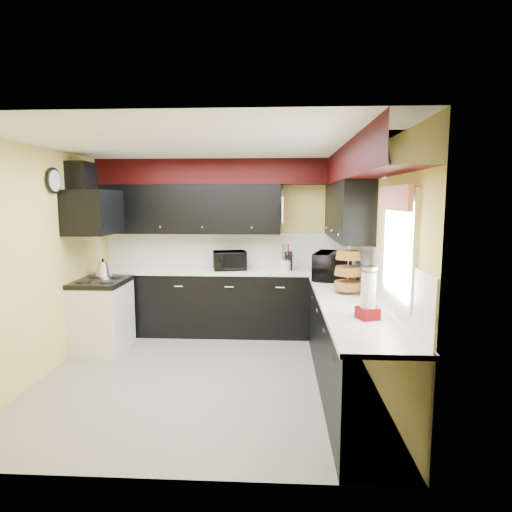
{
  "coord_description": "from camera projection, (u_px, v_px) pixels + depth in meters",
  "views": [
    {
      "loc": [
        0.77,
        -4.52,
        1.94
      ],
      "look_at": [
        0.5,
        0.69,
        1.25
      ],
      "focal_mm": 30.0,
      "sensor_mm": 36.0,
      "label": 1
    }
  ],
  "objects": [
    {
      "name": "pan_top",
      "position": [
        282.0,
        195.0,
        5.99
      ],
      "size": [
        0.03,
        0.22,
        0.4
      ],
      "primitive_type": null,
      "color": "black",
      "rests_on": "upper_back"
    },
    {
      "name": "splash_right",
      "position": [
        374.0,
        271.0,
        4.52
      ],
      "size": [
        0.02,
        3.6,
        0.5
      ],
      "primitive_type": "cube",
      "color": "white",
      "rests_on": "counter_right"
    },
    {
      "name": "baskets",
      "position": [
        348.0,
        271.0,
        4.58
      ],
      "size": [
        0.27,
        0.27,
        0.5
      ],
      "primitive_type": null,
      "color": "brown",
      "rests_on": "upper_right"
    },
    {
      "name": "hood",
      "position": [
        93.0,
        212.0,
        5.36
      ],
      "size": [
        0.5,
        0.78,
        0.55
      ],
      "primitive_type": "cube",
      "color": "black",
      "rests_on": "wall_left"
    },
    {
      "name": "toaster_oven",
      "position": [
        230.0,
        260.0,
        6.11
      ],
      "size": [
        0.53,
        0.47,
        0.27
      ],
      "primitive_type": "imported",
      "rotation": [
        0.0,
        0.0,
        0.22
      ],
      "color": "black",
      "rests_on": "counter_back"
    },
    {
      "name": "wall_right",
      "position": [
        376.0,
        265.0,
        4.51
      ],
      "size": [
        0.06,
        3.6,
        2.5
      ],
      "primitive_type": "cube",
      "color": "#E0C666",
      "rests_on": "ground"
    },
    {
      "name": "deco_plate",
      "position": [
        385.0,
        166.0,
        4.03
      ],
      "size": [
        0.03,
        0.24,
        0.24
      ],
      "primitive_type": null,
      "color": "white",
      "rests_on": "wall_right"
    },
    {
      "name": "clock",
      "position": [
        54.0,
        181.0,
        4.82
      ],
      "size": [
        0.03,
        0.3,
        0.3
      ],
      "primitive_type": null,
      "color": "black",
      "rests_on": "wall_left"
    },
    {
      "name": "stove",
      "position": [
        102.0,
        317.0,
        5.53
      ],
      "size": [
        0.6,
        0.75,
        0.86
      ],
      "primitive_type": "cube",
      "color": "white",
      "rests_on": "ground"
    },
    {
      "name": "microwave",
      "position": [
        332.0,
        266.0,
        5.38
      ],
      "size": [
        0.57,
        0.7,
        0.34
      ],
      "primitive_type": "imported",
      "rotation": [
        0.0,
        0.0,
        1.3
      ],
      "color": "black",
      "rests_on": "counter_right"
    },
    {
      "name": "hood_duct",
      "position": [
        81.0,
        178.0,
        5.31
      ],
      "size": [
        0.24,
        0.4,
        0.4
      ],
      "primitive_type": "cube",
      "color": "black",
      "rests_on": "wall_left"
    },
    {
      "name": "pan_mid",
      "position": [
        282.0,
        213.0,
        5.9
      ],
      "size": [
        0.03,
        0.28,
        0.46
      ],
      "primitive_type": null,
      "color": "black",
      "rests_on": "upper_back"
    },
    {
      "name": "utensil_crock",
      "position": [
        286.0,
        266.0,
        6.01
      ],
      "size": [
        0.17,
        0.17,
        0.15
      ],
      "primitive_type": "cylinder",
      "rotation": [
        0.0,
        0.0,
        -0.24
      ],
      "color": "silver",
      "rests_on": "counter_back"
    },
    {
      "name": "wall_left",
      "position": [
        44.0,
        263.0,
        4.7
      ],
      "size": [
        0.06,
        3.6,
        2.5
      ],
      "primitive_type": "cube",
      "color": "#E0C666",
      "rests_on": "ground"
    },
    {
      "name": "soffit_right",
      "position": [
        365.0,
        160.0,
        4.2
      ],
      "size": [
        0.36,
        3.24,
        0.35
      ],
      "primitive_type": "cube",
      "color": "black",
      "rests_on": "wall_right"
    },
    {
      "name": "ground",
      "position": [
        208.0,
        375.0,
        4.77
      ],
      "size": [
        3.6,
        3.6,
        0.0
      ],
      "primitive_type": "plane",
      "color": "gray",
      "rests_on": "ground"
    },
    {
      "name": "soffit_back",
      "position": [
        224.0,
        172.0,
        6.06
      ],
      "size": [
        3.6,
        0.36,
        0.35
      ],
      "primitive_type": "cube",
      "color": "black",
      "rests_on": "wall_back"
    },
    {
      "name": "cab_right",
      "position": [
        349.0,
        347.0,
        4.33
      ],
      "size": [
        0.6,
        3.0,
        0.9
      ],
      "primitive_type": "cube",
      "color": "black",
      "rests_on": "ground"
    },
    {
      "name": "valance",
      "position": [
        395.0,
        198.0,
        3.53
      ],
      "size": [
        0.04,
        0.88,
        0.2
      ],
      "primitive_type": "cube",
      "color": "red",
      "rests_on": "wall_right"
    },
    {
      "name": "upper_right",
      "position": [
        347.0,
        211.0,
        5.33
      ],
      "size": [
        0.35,
        1.8,
        0.7
      ],
      "primitive_type": "cube",
      "color": "black",
      "rests_on": "wall_right"
    },
    {
      "name": "knife_block",
      "position": [
        288.0,
        261.0,
        6.06
      ],
      "size": [
        0.12,
        0.16,
        0.25
      ],
      "primitive_type": "cube",
      "rotation": [
        0.0,
        0.0,
        0.03
      ],
      "color": "black",
      "rests_on": "counter_back"
    },
    {
      "name": "window",
      "position": [
        399.0,
        246.0,
        3.58
      ],
      "size": [
        0.03,
        0.86,
        0.96
      ],
      "primitive_type": null,
      "color": "white",
      "rests_on": "wall_right"
    },
    {
      "name": "dispenser_b",
      "position": [
        368.0,
        294.0,
        3.57
      ],
      "size": [
        0.21,
        0.21,
        0.43
      ],
      "primitive_type": null,
      "rotation": [
        0.0,
        0.0,
        0.37
      ],
      "color": "#600400",
      "rests_on": "counter_right"
    },
    {
      "name": "splash_back",
      "position": [
        227.0,
        250.0,
        6.38
      ],
      "size": [
        3.6,
        0.02,
        0.5
      ],
      "primitive_type": "cube",
      "color": "white",
      "rests_on": "counter_back"
    },
    {
      "name": "ceiling",
      "position": [
        205.0,
        145.0,
        4.44
      ],
      "size": [
        3.6,
        3.6,
        0.06
      ],
      "primitive_type": "cube",
      "color": "white",
      "rests_on": "wall_back"
    },
    {
      "name": "cooktop",
      "position": [
        101.0,
        282.0,
        5.47
      ],
      "size": [
        0.62,
        0.77,
        0.06
      ],
      "primitive_type": "cube",
      "color": "black",
      "rests_on": "stove"
    },
    {
      "name": "pan_low",
      "position": [
        282.0,
        215.0,
        6.16
      ],
      "size": [
        0.03,
        0.24,
        0.42
      ],
      "primitive_type": null,
      "color": "black",
      "rests_on": "upper_back"
    },
    {
      "name": "counter_back",
      "position": [
        224.0,
        271.0,
        6.13
      ],
      "size": [
        3.62,
        0.64,
        0.04
      ],
      "primitive_type": "cube",
      "color": "white",
      "rests_on": "cab_back"
    },
    {
      "name": "dispenser_a",
      "position": [
        369.0,
        296.0,
        3.67
      ],
      "size": [
        0.14,
        0.14,
        0.35
      ],
      "primitive_type": null,
      "rotation": [
        0.0,
        0.0,
        -0.09
      ],
      "color": "#580E07",
      "rests_on": "counter_right"
    },
    {
      "name": "counter_right",
      "position": [
        351.0,
        302.0,
        4.27
      ],
      "size": [
        0.64,
        3.02,
        0.04
      ],
      "primitive_type": "cube",
      "color": "white",
      "rests_on": "cab_right"
    },
    {
      "name": "cab_back",
      "position": [
        225.0,
        303.0,
        6.19
      ],
      "size": [
        3.6,
        0.6,
        0.9
      ],
      "primitive_type": "cube",
      "color": "black",
      "rests_on": "ground"
    },
    {
      "name": "cut_board",
      "position": [
        283.0,
        210.0,
        5.77
      ],
      "size": [
        0.03,
        0.26,
        0.35
      ],
      "primitive_type": "cube",
      "color": "white",
      "rests_on": "upper_back"
    },
    {
      "name": "kettle",
      "position": [
        103.0,
        269.0,
        5.7
      ],
      "size": [
        0.22,
        0.22,
        0.2
      ],
      "primitive_type": null,
      "rotation": [
        0.0,
        0.0,
        -0.02
      ],
      "color": "silver",
      "rests_on": "cooktop"
    },
    {
      "name": "upper_back",
      "position": [
        190.0,
        209.0,
        6.16
      ],
      "size": [
        2.6,
        0.35,
        0.7
      ],
      "primitive_type": "cube",
      "color": "black",
      "rests_on": "wall_back"
    },
    {
      "name": "wall_back",
      "position": [
        227.0,
        246.0,
        6.38
      ],
      "size": [
        3.6,
        0.06,
        2.5
      ],
      "primitive_type": "cube",
      "color": "#E0C666",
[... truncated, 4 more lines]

